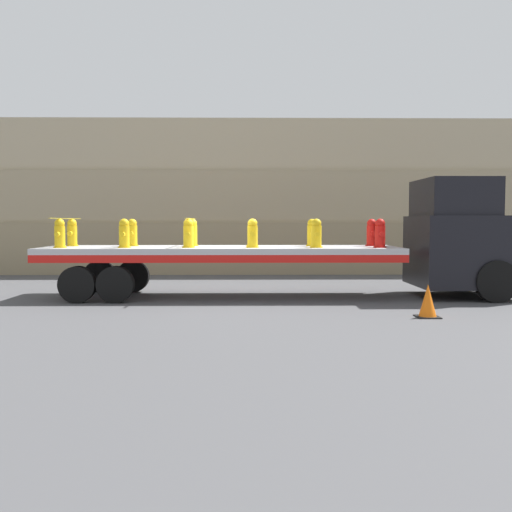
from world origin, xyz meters
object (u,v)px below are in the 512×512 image
Objects in this scene: truck_cab at (464,239)px; traffic_cone at (428,301)px; flatbed_trailer at (198,256)px; fire_hydrant_red_far_5 at (371,233)px; fire_hydrant_yellow_far_1 at (132,233)px; fire_hydrant_yellow_near_3 at (253,234)px; fire_hydrant_yellow_far_3 at (252,233)px; fire_hydrant_yellow_near_1 at (124,234)px; fire_hydrant_yellow_near_4 at (316,234)px; fire_hydrant_yellow_near_0 at (60,234)px; fire_hydrant_red_near_5 at (380,234)px; fire_hydrant_yellow_near_2 at (188,234)px; fire_hydrant_yellow_far_0 at (72,233)px; fire_hydrant_yellow_far_4 at (312,233)px; fire_hydrant_yellow_far_2 at (192,233)px.

truck_cab is 4.49× the size of traffic_cone.
flatbed_trailer is 5.00m from fire_hydrant_red_far_5.
fire_hydrant_yellow_near_3 is (3.41, -1.07, 0.00)m from fire_hydrant_yellow_far_1.
fire_hydrant_yellow_near_3 is 1.07m from fire_hydrant_yellow_far_3.
truck_cab reaches higher than fire_hydrant_yellow_near_1.
fire_hydrant_yellow_far_1 is 1.00× the size of fire_hydrant_yellow_near_4.
fire_hydrant_yellow_near_0 is at bearing -171.58° from flatbed_trailer.
fire_hydrant_red_near_5 is 1.07× the size of traffic_cone.
fire_hydrant_yellow_near_1 is 1.00× the size of fire_hydrant_yellow_far_3.
fire_hydrant_yellow_far_1 is (-9.28, 0.53, 0.16)m from truck_cab.
fire_hydrant_yellow_far_1 is 1.00× the size of fire_hydrant_yellow_near_3.
fire_hydrant_yellow_near_2 reaches higher than flatbed_trailer.
fire_hydrant_red_far_5 is (5.12, 1.07, 0.00)m from fire_hydrant_yellow_near_2.
fire_hydrant_yellow_far_0 is 1.00× the size of fire_hydrant_yellow_far_1.
fire_hydrant_red_far_5 is (6.82, 1.07, 0.00)m from fire_hydrant_yellow_near_1.
fire_hydrant_yellow_far_3 is 1.00× the size of fire_hydrant_yellow_far_4.
fire_hydrant_yellow_near_3 is 2.01m from fire_hydrant_yellow_far_4.
fire_hydrant_yellow_near_3 is at bearing 0.00° from fire_hydrant_yellow_near_2.
fire_hydrant_yellow_far_2 is (1.71, 0.00, 0.00)m from fire_hydrant_yellow_far_1.
flatbed_trailer is at bearing -8.42° from fire_hydrant_yellow_far_0.
fire_hydrant_yellow_far_2 is at bearing 180.00° from fire_hydrant_red_far_5.
fire_hydrant_yellow_far_0 is at bearing 180.00° from fire_hydrant_yellow_far_3.
fire_hydrant_yellow_far_3 is 3.57m from fire_hydrant_red_near_5.
fire_hydrant_yellow_far_0 is (-10.99, 0.53, 0.16)m from truck_cab.
fire_hydrant_yellow_far_4 is at bearing 8.88° from fire_hydrant_yellow_near_0.
fire_hydrant_yellow_far_2 is at bearing 168.24° from fire_hydrant_red_near_5.
fire_hydrant_yellow_far_3 is 3.41m from fire_hydrant_red_far_5.
fire_hydrant_yellow_near_2 is 1.00× the size of fire_hydrant_yellow_far_2.
fire_hydrant_yellow_near_0 is 3.41m from fire_hydrant_yellow_near_2.
fire_hydrant_yellow_near_1 and fire_hydrant_yellow_near_4 have the same top height.
fire_hydrant_yellow_far_4 and fire_hydrant_red_near_5 have the same top height.
fire_hydrant_yellow_far_0 is at bearing 180.00° from fire_hydrant_red_far_5.
fire_hydrant_yellow_near_4 is 3.86m from traffic_cone.
fire_hydrant_yellow_far_3 is at bearing 174.81° from truck_cab.
traffic_cone is (2.09, -3.99, -1.41)m from fire_hydrant_yellow_far_4.
fire_hydrant_yellow_far_0 is 3.41m from fire_hydrant_yellow_far_2.
fire_hydrant_yellow_far_4 is at bearing 0.00° from fire_hydrant_yellow_far_1.
fire_hydrant_yellow_near_0 is at bearing 180.00° from fire_hydrant_yellow_near_1.
flatbed_trailer is 12.57× the size of fire_hydrant_red_far_5.
fire_hydrant_yellow_far_2 is at bearing 0.00° from fire_hydrant_yellow_far_1.
fire_hydrant_yellow_near_0 is 1.00× the size of fire_hydrant_red_near_5.
fire_hydrant_yellow_far_0 is (-3.60, 0.53, 0.64)m from flatbed_trailer.
fire_hydrant_red_far_5 reaches higher than flatbed_trailer.
fire_hydrant_yellow_far_2 is 1.07× the size of traffic_cone.
fire_hydrant_yellow_near_0 and fire_hydrant_yellow_far_2 have the same top height.
fire_hydrant_yellow_far_0 and fire_hydrant_yellow_near_2 have the same top height.
truck_cab is 7.40m from flatbed_trailer.
fire_hydrant_yellow_near_3 is 1.00× the size of fire_hydrant_yellow_near_4.
flatbed_trailer is 12.57× the size of fire_hydrant_yellow_far_1.
fire_hydrant_red_far_5 is (1.71, 0.00, 0.00)m from fire_hydrant_yellow_far_4.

